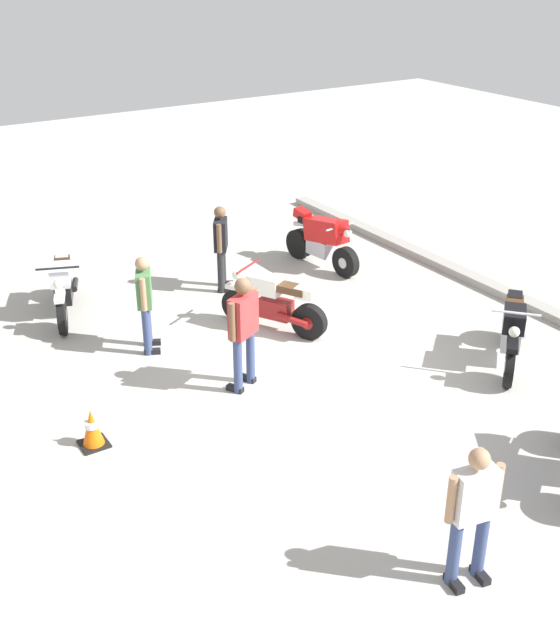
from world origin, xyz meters
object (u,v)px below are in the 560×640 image
Objects in this scene: motorcycle_silver_cruiser at (63,287)px; motorcycle_red_sportbike at (323,239)px; traffic_cone at (92,428)px; person_in_green_shirt at (145,299)px; person_in_white_shirt at (473,509)px; person_in_red_shirt at (243,326)px; motorcycle_cream_vintage at (274,303)px; person_in_black_shirt at (221,243)px; motorcycle_black_cruiser at (512,332)px.

motorcycle_red_sportbike reaches higher than motorcycle_silver_cruiser.
motorcycle_red_sportbike is at bearing 119.56° from traffic_cone.
motorcycle_silver_cruiser is 3.76× the size of traffic_cone.
motorcycle_red_sportbike is at bearing 104.62° from motorcycle_silver_cruiser.
motorcycle_silver_cruiser is at bearing -104.21° from motorcycle_red_sportbike.
traffic_cone is at bearing -104.01° from person_in_green_shirt.
person_in_white_shirt is 0.93× the size of person_in_red_shirt.
motorcycle_cream_vintage is 2.02m from person_in_black_shirt.
person_in_black_shirt is at bearing -31.39° from motorcycle_cream_vintage.
person_in_black_shirt is 3.03× the size of traffic_cone.
person_in_white_shirt is at bearing 28.77° from traffic_cone.
person_in_black_shirt is (0.48, 2.85, 0.38)m from motorcycle_silver_cruiser.
motorcycle_cream_vintage is at bearing -91.47° from motorcycle_black_cruiser.
motorcycle_black_cruiser is (4.78, 0.17, -0.07)m from motorcycle_red_sportbike.
motorcycle_cream_vintage is at bearing -72.50° from person_in_red_shirt.
person_in_red_shirt is (3.22, -3.67, 0.40)m from motorcycle_red_sportbike.
motorcycle_silver_cruiser and motorcycle_black_cruiser have the same top height.
motorcycle_black_cruiser is 5.69m from person_in_green_shirt.
motorcycle_red_sportbike is at bearing -79.68° from motorcycle_cream_vintage.
motorcycle_cream_vintage is 3.69m from motorcycle_silver_cruiser.
person_in_red_shirt is at bearing -63.90° from motorcycle_black_cruiser.
person_in_red_shirt is at bearing 95.25° from traffic_cone.
motorcycle_black_cruiser is 0.95× the size of person_in_red_shirt.
motorcycle_silver_cruiser is at bearing -160.06° from person_in_white_shirt.
traffic_cone is (4.04, -1.01, -0.26)m from motorcycle_silver_cruiser.
motorcycle_red_sportbike reaches higher than motorcycle_black_cruiser.
traffic_cone is at bearing -103.44° from person_in_black_shirt.
person_in_white_shirt reaches higher than traffic_cone.
motorcycle_silver_cruiser is 1.22× the size of motorcycle_black_cruiser.
motorcycle_cream_vintage is 1.99m from person_in_red_shirt.
motorcycle_cream_vintage is 0.90× the size of motorcycle_silver_cruiser.
motorcycle_red_sportbike is at bearing 30.97° from person_in_black_shirt.
motorcycle_black_cruiser is 1.02× the size of person_in_black_shirt.
person_in_green_shirt reaches higher than motorcycle_cream_vintage.
motorcycle_red_sportbike is (-1.86, 2.31, 0.11)m from motorcycle_cream_vintage.
motorcycle_cream_vintage is 6.07m from person_in_white_shirt.
motorcycle_silver_cruiser is 7.50m from motorcycle_black_cruiser.
person_in_red_shirt is at bearing -56.20° from motorcycle_red_sportbike.
motorcycle_red_sportbike is at bearing -76.24° from person_in_red_shirt.
motorcycle_cream_vintage is 1.11× the size of person_in_black_shirt.
motorcycle_black_cruiser is at bearing -139.55° from person_in_red_shirt.
person_in_white_shirt is 8.01m from person_in_black_shirt.
person_in_green_shirt is (1.38, -4.38, 0.30)m from motorcycle_red_sportbike.
motorcycle_cream_vintage is at bearing -58.96° from person_in_black_shirt.
traffic_cone is (2.06, -1.69, -0.63)m from person_in_green_shirt.
motorcycle_black_cruiser is 1.03× the size of person_in_green_shirt.
motorcycle_cream_vintage is at bearing 177.44° from person_in_white_shirt.
person_in_black_shirt is 5.28m from traffic_cone.
person_in_black_shirt reaches higher than person_in_white_shirt.
person_in_black_shirt is at bearing -105.88° from motorcycle_black_cruiser.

